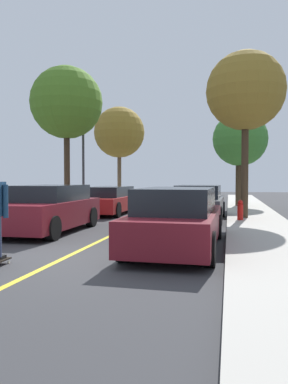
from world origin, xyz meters
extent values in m
plane|color=#353538|center=(0.00, 0.00, 0.00)|extent=(80.00, 80.00, 0.00)
cube|color=#ADA89E|center=(4.15, 0.00, 0.07)|extent=(2.06, 56.00, 0.14)
cube|color=gold|center=(0.00, 4.00, 0.00)|extent=(0.12, 39.20, 0.01)
cube|color=maroon|center=(-2.06, 3.27, 0.55)|extent=(1.93, 4.35, 0.74)
cube|color=black|center=(-2.07, 3.47, 1.15)|extent=(1.67, 2.59, 0.46)
cylinder|color=black|center=(-1.17, 1.83, 0.32)|extent=(0.23, 0.64, 0.64)
cylinder|color=black|center=(-1.23, 4.75, 0.32)|extent=(0.23, 0.64, 0.64)
cylinder|color=black|center=(-2.96, 4.71, 0.32)|extent=(0.23, 0.64, 0.64)
cube|color=maroon|center=(-2.06, 9.21, 0.48)|extent=(1.81, 4.60, 0.60)
cube|color=black|center=(-2.06, 9.24, 1.00)|extent=(1.58, 2.97, 0.44)
cylinder|color=black|center=(-1.23, 7.63, 0.32)|extent=(0.23, 0.64, 0.64)
cylinder|color=black|center=(-2.86, 7.61, 0.32)|extent=(0.23, 0.64, 0.64)
cylinder|color=black|center=(-1.27, 10.81, 0.32)|extent=(0.23, 0.64, 0.64)
cylinder|color=black|center=(-2.90, 10.80, 0.32)|extent=(0.23, 0.64, 0.64)
cube|color=maroon|center=(2.06, 1.45, 0.51)|extent=(1.76, 4.62, 0.66)
cube|color=black|center=(2.06, 1.33, 1.10)|extent=(1.53, 2.73, 0.53)
cylinder|color=black|center=(1.30, 3.06, 0.32)|extent=(0.23, 0.64, 0.64)
cylinder|color=black|center=(2.88, 3.04, 0.32)|extent=(0.23, 0.64, 0.64)
cylinder|color=black|center=(1.25, -0.14, 0.32)|extent=(0.23, 0.64, 0.64)
cylinder|color=black|center=(2.83, -0.16, 0.32)|extent=(0.23, 0.64, 0.64)
cube|color=#38383D|center=(2.06, 7.43, 0.51)|extent=(1.83, 4.18, 0.67)
cube|color=black|center=(2.06, 7.40, 1.09)|extent=(1.58, 2.36, 0.48)
cylinder|color=black|center=(1.28, 8.82, 0.32)|extent=(0.23, 0.64, 0.64)
cylinder|color=black|center=(2.90, 8.78, 0.32)|extent=(0.23, 0.64, 0.64)
cylinder|color=black|center=(1.22, 6.08, 0.32)|extent=(0.23, 0.64, 0.64)
cylinder|color=black|center=(2.85, 6.04, 0.32)|extent=(0.23, 0.64, 0.64)
cylinder|color=#3D2D1E|center=(-3.74, 8.44, 2.06)|extent=(0.26, 0.26, 3.85)
sphere|color=#4C7A23|center=(-3.74, 8.44, 4.89)|extent=(3.12, 3.12, 3.12)
cylinder|color=brown|center=(-3.74, 16.52, 1.91)|extent=(0.25, 0.25, 3.54)
sphere|color=olive|center=(-3.74, 16.52, 4.57)|extent=(3.25, 3.25, 3.25)
cylinder|color=#3D2D1E|center=(3.74, 7.47, 2.06)|extent=(0.26, 0.26, 3.84)
sphere|color=olive|center=(3.74, 7.47, 4.80)|extent=(2.87, 2.87, 2.87)
cylinder|color=#3D2D1E|center=(3.74, 13.85, 1.57)|extent=(0.43, 0.43, 2.85)
sphere|color=#3D7F33|center=(3.74, 13.85, 3.71)|extent=(2.90, 2.90, 2.90)
cylinder|color=#B2140F|center=(3.56, 6.59, 0.42)|extent=(0.20, 0.20, 0.55)
sphere|color=#B2140F|center=(3.56, 6.59, 0.75)|extent=(0.18, 0.18, 0.18)
cylinder|color=#38383D|center=(-3.81, 10.52, 2.51)|extent=(0.12, 0.12, 4.73)
cube|color=#EAE5C6|center=(-3.81, 10.52, 4.99)|extent=(0.36, 0.24, 0.20)
cylinder|color=beige|center=(-0.80, -0.72, 0.03)|extent=(0.03, 0.06, 0.06)
cube|color=#99999E|center=(-0.89, -0.72, 0.07)|extent=(0.10, 0.04, 0.02)
cube|color=black|center=(-0.89, -0.84, 0.13)|extent=(0.11, 0.26, 0.06)
cylinder|color=navy|center=(-0.63, -1.05, 1.18)|extent=(0.09, 0.09, 0.58)
camera|label=1|loc=(3.16, -6.92, 1.56)|focal=35.31mm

